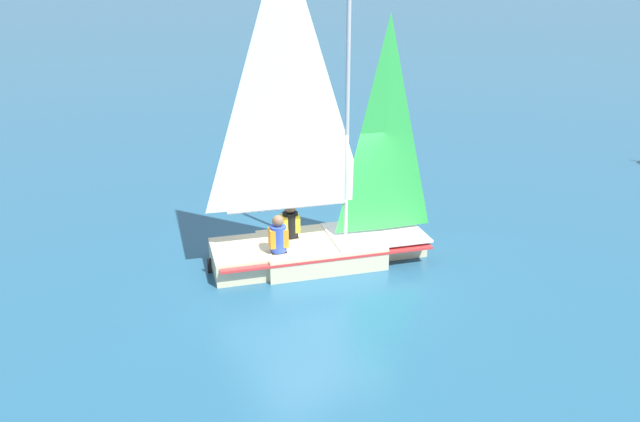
% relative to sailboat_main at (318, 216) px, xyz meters
% --- Properties ---
extents(ground_plane, '(260.00, 260.00, 0.00)m').
position_rel_sailboat_main_xyz_m(ground_plane, '(-0.00, -0.04, -0.94)').
color(ground_plane, '#235675').
extents(sailboat_main, '(1.62, 4.31, 6.20)m').
position_rel_sailboat_main_xyz_m(sailboat_main, '(0.00, 0.00, 0.00)').
color(sailboat_main, beige).
rests_on(sailboat_main, ground_plane).
extents(sailor_helm, '(0.30, 0.34, 1.16)m').
position_rel_sailboat_main_xyz_m(sailor_helm, '(0.29, 0.49, -0.31)').
color(sailor_helm, black).
rests_on(sailor_helm, ground_plane).
extents(sailor_crew, '(0.30, 0.34, 1.16)m').
position_rel_sailboat_main_xyz_m(sailor_crew, '(-0.32, 0.86, -0.31)').
color(sailor_crew, black).
rests_on(sailor_crew, ground_plane).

